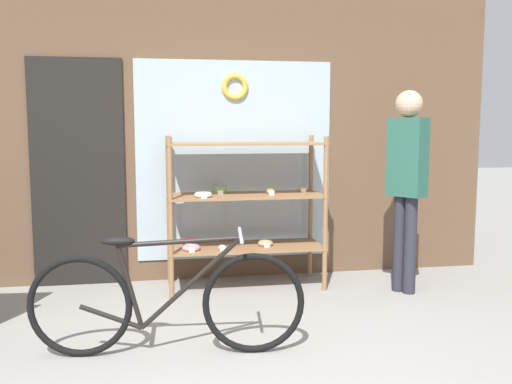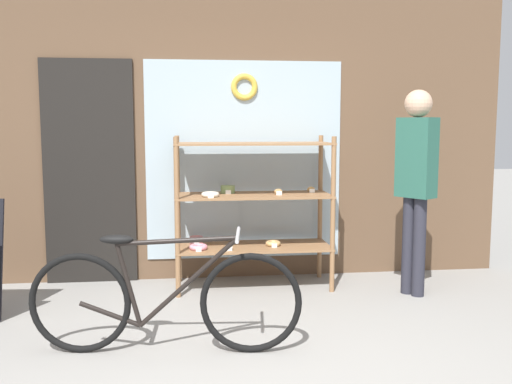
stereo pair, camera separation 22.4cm
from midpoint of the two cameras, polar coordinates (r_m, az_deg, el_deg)
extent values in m
cube|color=brown|center=(5.54, -5.48, 10.30)|extent=(5.55, 0.08, 3.68)
cube|color=#A3B7C1|center=(5.51, -3.28, 3.16)|extent=(1.88, 0.02, 1.90)
cube|color=black|center=(5.53, -18.48, 1.79)|extent=(0.84, 0.03, 2.10)
torus|color=gold|center=(5.50, -3.31, 10.45)|extent=(0.26, 0.06, 0.26)
cylinder|color=#8E6642|center=(4.92, -9.84, -2.68)|extent=(0.04, 0.04, 1.39)
cylinder|color=#8E6642|center=(5.11, 5.71, -2.26)|extent=(0.04, 0.04, 1.39)
cylinder|color=#8E6642|center=(5.41, -9.87, -1.83)|extent=(0.04, 0.04, 1.39)
cylinder|color=#8E6642|center=(5.58, 4.33, -1.48)|extent=(0.04, 0.04, 1.39)
cube|color=#8E6642|center=(5.27, -2.28, -5.50)|extent=(1.41, 0.54, 0.02)
cube|color=#8E6642|center=(5.19, -2.31, -0.35)|extent=(1.41, 0.54, 0.02)
cube|color=#8E6642|center=(5.15, -2.33, 4.85)|extent=(1.41, 0.54, 0.02)
ellipsoid|color=beige|center=(5.09, -4.66, -5.57)|extent=(0.07, 0.06, 0.05)
cube|color=white|center=(5.05, -4.62, -5.74)|extent=(0.05, 0.00, 0.04)
torus|color=pink|center=(5.13, -7.74, -5.56)|extent=(0.16, 0.16, 0.04)
cube|color=white|center=(5.04, -7.70, -5.82)|extent=(0.05, 0.00, 0.04)
torus|color=tan|center=(5.27, -0.27, -5.15)|extent=(0.14, 0.14, 0.05)
cube|color=white|center=(5.19, -0.12, -5.37)|extent=(0.05, 0.00, 0.04)
cylinder|color=pink|center=(5.32, -8.00, -4.92)|extent=(0.12, 0.12, 0.08)
cube|color=white|center=(5.25, -7.97, -5.30)|extent=(0.05, 0.00, 0.04)
torus|color=beige|center=(5.03, -6.57, -0.28)|extent=(0.16, 0.16, 0.04)
cube|color=white|center=(4.94, -6.50, -0.44)|extent=(0.05, 0.00, 0.04)
cylinder|color=#7A995B|center=(5.29, -4.89, 0.24)|extent=(0.13, 0.13, 0.07)
cube|color=white|center=(5.22, -4.81, -0.04)|extent=(0.05, 0.00, 0.04)
ellipsoid|color=tan|center=(5.40, 3.46, 0.29)|extent=(0.07, 0.06, 0.05)
cube|color=white|center=(5.36, 3.57, 0.15)|extent=(0.05, 0.00, 0.04)
ellipsoid|color=#AD7F4C|center=(5.19, 0.23, 0.05)|extent=(0.08, 0.07, 0.05)
cube|color=white|center=(5.14, 0.32, -0.11)|extent=(0.05, 0.00, 0.04)
torus|color=black|center=(3.93, -18.80, -10.79)|extent=(0.67, 0.12, 0.67)
torus|color=black|center=(3.80, -1.96, -11.06)|extent=(0.67, 0.12, 0.67)
cylinder|color=black|center=(3.77, -8.23, -9.01)|extent=(0.66, 0.11, 0.61)
cylinder|color=black|center=(3.71, -9.38, -4.94)|extent=(0.78, 0.12, 0.07)
cylinder|color=black|center=(3.82, -14.16, -9.22)|extent=(0.17, 0.05, 0.55)
cylinder|color=black|center=(3.91, -15.93, -11.96)|extent=(0.40, 0.08, 0.18)
ellipsoid|color=black|center=(3.77, -15.34, -4.75)|extent=(0.23, 0.11, 0.06)
cylinder|color=#B2B2B7|center=(3.68, -3.30, -4.31)|extent=(0.08, 0.46, 0.02)
cylinder|color=#282833|center=(5.21, 13.98, -5.20)|extent=(0.11, 0.11, 0.87)
cylinder|color=#282833|center=(5.27, 12.96, -5.04)|extent=(0.11, 0.11, 0.87)
cube|color=#285B4C|center=(5.14, 13.71, 3.41)|extent=(0.33, 0.37, 0.69)
sphere|color=tan|center=(5.13, 13.85, 8.56)|extent=(0.24, 0.24, 0.24)
camera|label=1|loc=(0.11, -91.62, -0.19)|focal=40.00mm
camera|label=2|loc=(0.11, 88.38, 0.19)|focal=40.00mm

